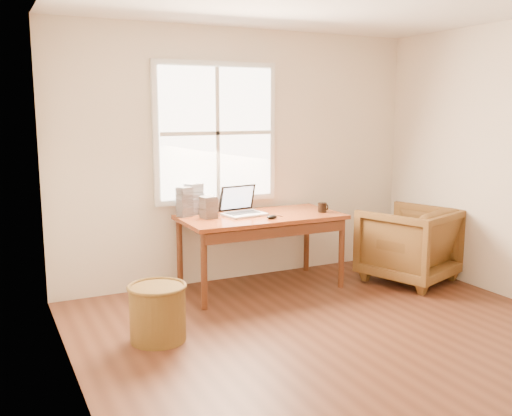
# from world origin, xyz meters

# --- Properties ---
(room_shell) EXTENTS (4.04, 4.54, 2.64)m
(room_shell) POSITION_xyz_m (-0.02, 0.16, 1.32)
(room_shell) COLOR #562E1D
(room_shell) RESTS_ON ground
(desk) EXTENTS (1.60, 0.80, 0.04)m
(desk) POSITION_xyz_m (0.00, 1.80, 0.73)
(desk) COLOR brown
(desk) RESTS_ON room_shell
(armchair) EXTENTS (1.08, 1.10, 0.79)m
(armchair) POSITION_xyz_m (1.51, 1.34, 0.39)
(armchair) COLOR brown
(armchair) RESTS_ON room_shell
(wicker_stool) EXTENTS (0.48, 0.48, 0.44)m
(wicker_stool) POSITION_xyz_m (-1.32, 0.96, 0.22)
(wicker_stool) COLOR brown
(wicker_stool) RESTS_ON room_shell
(laptop) EXTENTS (0.48, 0.50, 0.32)m
(laptop) POSITION_xyz_m (-0.16, 1.85, 0.91)
(laptop) COLOR silver
(laptop) RESTS_ON desk
(mouse) EXTENTS (0.12, 0.09, 0.04)m
(mouse) POSITION_xyz_m (0.01, 1.58, 0.77)
(mouse) COLOR black
(mouse) RESTS_ON desk
(coffee_mug) EXTENTS (0.09, 0.09, 0.10)m
(coffee_mug) POSITION_xyz_m (0.63, 1.67, 0.80)
(coffee_mug) COLOR black
(coffee_mug) RESTS_ON desk
(cd_stack_a) EXTENTS (0.20, 0.19, 0.31)m
(cd_stack_a) POSITION_xyz_m (-0.58, 2.15, 0.91)
(cd_stack_a) COLOR #B2B5BE
(cd_stack_a) RESTS_ON desk
(cd_stack_b) EXTENTS (0.16, 0.15, 0.21)m
(cd_stack_b) POSITION_xyz_m (-0.52, 1.88, 0.86)
(cd_stack_b) COLOR #292A2F
(cd_stack_b) RESTS_ON desk
(cd_stack_c) EXTENTS (0.16, 0.15, 0.29)m
(cd_stack_c) POSITION_xyz_m (-0.70, 2.07, 0.90)
(cd_stack_c) COLOR #A1A1AE
(cd_stack_c) RESTS_ON desk
(cd_stack_d) EXTENTS (0.17, 0.15, 0.19)m
(cd_stack_d) POSITION_xyz_m (-0.45, 2.13, 0.84)
(cd_stack_d) COLOR #B7BBC3
(cd_stack_d) RESTS_ON desk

